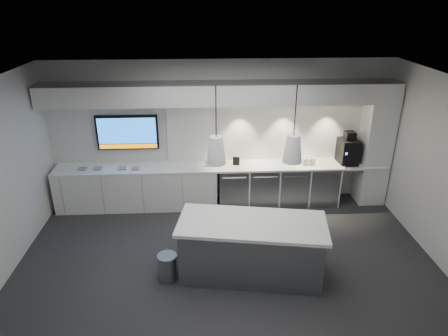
{
  "coord_description": "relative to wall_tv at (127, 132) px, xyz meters",
  "views": [
    {
      "loc": [
        -0.35,
        -5.37,
        4.15
      ],
      "look_at": [
        0.0,
        1.1,
        1.31
      ],
      "focal_mm": 32.0,
      "sensor_mm": 36.0,
      "label": 1
    }
  ],
  "objects": [
    {
      "name": "wall_front",
      "position": [
        1.9,
        -4.95,
        -0.06
      ],
      "size": [
        7.0,
        0.0,
        7.0
      ],
      "primitive_type": "plane",
      "rotation": [
        -1.57,
        0.0,
        0.0
      ],
      "color": "silver",
      "rests_on": "floor"
    },
    {
      "name": "coffee_machine",
      "position": [
        4.54,
        -0.25,
        -0.38
      ],
      "size": [
        0.4,
        0.56,
        0.67
      ],
      "rotation": [
        0.0,
        0.0,
        0.07
      ],
      "color": "black",
      "rests_on": "back_counter"
    },
    {
      "name": "fridge_unit_d",
      "position": [
        4.04,
        -0.27,
        -1.13
      ],
      "size": [
        0.6,
        0.61,
        0.85
      ],
      "primitive_type": "cube",
      "color": "#909398",
      "rests_on": "floor"
    },
    {
      "name": "tray_a",
      "position": [
        -0.91,
        -0.33,
        -0.65
      ],
      "size": [
        0.16,
        0.16,
        0.02
      ],
      "primitive_type": "cube",
      "rotation": [
        0.0,
        0.0,
        -0.03
      ],
      "color": "gray",
      "rests_on": "back_counter"
    },
    {
      "name": "tray_c",
      "position": [
        -0.11,
        -0.34,
        -0.65
      ],
      "size": [
        0.16,
        0.16,
        0.02
      ],
      "primitive_type": "cube",
      "rotation": [
        0.0,
        0.0,
        0.03
      ],
      "color": "gray",
      "rests_on": "back_counter"
    },
    {
      "name": "fridge_unit_c",
      "position": [
        3.41,
        -0.27,
        -1.13
      ],
      "size": [
        0.6,
        0.61,
        0.85
      ],
      "primitive_type": "cube",
      "color": "#909398",
      "rests_on": "floor"
    },
    {
      "name": "left_base_cabinets",
      "position": [
        0.15,
        -0.27,
        -1.13
      ],
      "size": [
        3.3,
        0.63,
        0.86
      ],
      "primitive_type": "cube",
      "color": "white",
      "rests_on": "floor"
    },
    {
      "name": "backsplash",
      "position": [
        3.1,
        0.03,
        -0.01
      ],
      "size": [
        4.6,
        0.03,
        1.3
      ],
      "primitive_type": "cube",
      "color": "white",
      "rests_on": "wall_back"
    },
    {
      "name": "soffit",
      "position": [
        1.9,
        -0.25,
        0.84
      ],
      "size": [
        6.9,
        0.6,
        0.4
      ],
      "primitive_type": "cube",
      "color": "white",
      "rests_on": "wall_back"
    },
    {
      "name": "island",
      "position": [
        2.26,
        -2.63,
        -1.08
      ],
      "size": [
        2.39,
        1.33,
        0.96
      ],
      "rotation": [
        0.0,
        0.0,
        -0.16
      ],
      "color": "#909398",
      "rests_on": "floor"
    },
    {
      "name": "floor",
      "position": [
        1.9,
        -2.45,
        -1.56
      ],
      "size": [
        7.0,
        7.0,
        0.0
      ],
      "primitive_type": "plane",
      "color": "#2B2B2D",
      "rests_on": "ground"
    },
    {
      "name": "tray_d",
      "position": [
        0.16,
        -0.36,
        -0.65
      ],
      "size": [
        0.16,
        0.16,
        0.02
      ],
      "primitive_type": "cube",
      "rotation": [
        0.0,
        0.0,
        0.01
      ],
      "color": "gray",
      "rests_on": "back_counter"
    },
    {
      "name": "sign_black",
      "position": [
        2.21,
        -0.27,
        -0.57
      ],
      "size": [
        0.14,
        0.04,
        0.18
      ],
      "primitive_type": "cube",
      "rotation": [
        0.0,
        0.0,
        -0.17
      ],
      "color": "black",
      "rests_on": "back_counter"
    },
    {
      "name": "bin",
      "position": [
        0.94,
        -2.67,
        -1.34
      ],
      "size": [
        0.37,
        0.37,
        0.44
      ],
      "primitive_type": "cylinder",
      "rotation": [
        0.0,
        0.0,
        -0.22
      ],
      "color": "#909398",
      "rests_on": "floor"
    },
    {
      "name": "ceiling",
      "position": [
        1.9,
        -2.45,
        1.44
      ],
      "size": [
        7.0,
        7.0,
        0.0
      ],
      "primitive_type": "plane",
      "rotation": [
        3.14,
        0.0,
        0.0
      ],
      "color": "black",
      "rests_on": "wall_back"
    },
    {
      "name": "cup_cluster",
      "position": [
        3.71,
        -0.3,
        -0.59
      ],
      "size": [
        0.27,
        0.17,
        0.15
      ],
      "primitive_type": null,
      "color": "silver",
      "rests_on": "back_counter"
    },
    {
      "name": "tray_b",
      "position": [
        -0.6,
        -0.33,
        -0.65
      ],
      "size": [
        0.17,
        0.17,
        0.02
      ],
      "primitive_type": "cube",
      "rotation": [
        0.0,
        0.0,
        -0.06
      ],
      "color": "gray",
      "rests_on": "back_counter"
    },
    {
      "name": "wall_back",
      "position": [
        1.9,
        0.05,
        -0.06
      ],
      "size": [
        7.0,
        0.0,
        7.0
      ],
      "primitive_type": "plane",
      "rotation": [
        1.57,
        0.0,
        0.0
      ],
      "color": "silver",
      "rests_on": "floor"
    },
    {
      "name": "wall_tv",
      "position": [
        0.0,
        0.0,
        0.0
      ],
      "size": [
        1.25,
        0.07,
        0.72
      ],
      "color": "black",
      "rests_on": "wall_back"
    },
    {
      "name": "pendant_right",
      "position": [
        2.8,
        -2.63,
        0.59
      ],
      "size": [
        0.28,
        0.28,
        1.1
      ],
      "color": "white",
      "rests_on": "ceiling"
    },
    {
      "name": "pendant_left",
      "position": [
        1.72,
        -2.63,
        0.59
      ],
      "size": [
        0.28,
        0.28,
        1.1
      ],
      "color": "white",
      "rests_on": "ceiling"
    },
    {
      "name": "column",
      "position": [
        5.1,
        -0.25,
        -0.26
      ],
      "size": [
        0.55,
        0.55,
        2.6
      ],
      "primitive_type": "cube",
      "color": "white",
      "rests_on": "floor"
    },
    {
      "name": "fridge_unit_a",
      "position": [
        2.15,
        -0.27,
        -1.13
      ],
      "size": [
        0.6,
        0.61,
        0.85
      ],
      "primitive_type": "cube",
      "color": "#909398",
      "rests_on": "floor"
    },
    {
      "name": "sign_white",
      "position": [
        1.64,
        -0.33,
        -0.59
      ],
      "size": [
        0.18,
        0.05,
        0.14
      ],
      "primitive_type": "cube",
      "rotation": [
        0.0,
        0.0,
        -0.18
      ],
      "color": "white",
      "rests_on": "back_counter"
    },
    {
      "name": "fridge_unit_b",
      "position": [
        2.78,
        -0.27,
        -1.13
      ],
      "size": [
        0.6,
        0.61,
        0.85
      ],
      "primitive_type": "cube",
      "color": "#909398",
      "rests_on": "floor"
    },
    {
      "name": "back_counter",
      "position": [
        1.9,
        -0.27,
        -0.68
      ],
      "size": [
        6.8,
        0.65,
        0.04
      ],
      "primitive_type": "cube",
      "color": "white",
      "rests_on": "left_base_cabinets"
    }
  ]
}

